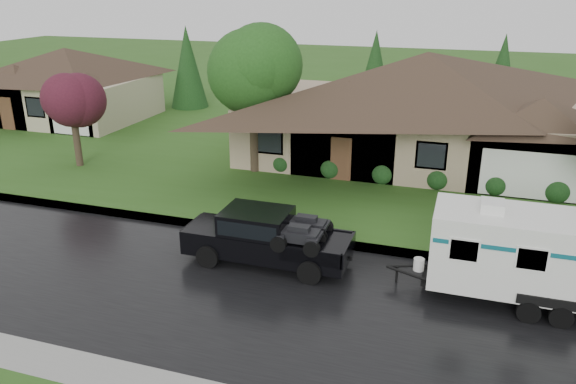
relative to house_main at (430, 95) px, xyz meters
The scene contains 11 objects.
ground 14.48m from the house_main, 99.41° to the right, with size 140.00×140.00×0.00m, color #2D571B.
road 16.40m from the house_main, 98.24° to the right, with size 140.00×8.00×0.01m, color black.
curb 12.32m from the house_main, 101.19° to the right, with size 140.00×0.50×0.15m, color gray.
lawn 4.36m from the house_main, 153.11° to the left, with size 140.00×26.00×0.15m, color #2D571B.
house_main is the anchor object (origin of this frame).
house_far 24.17m from the house_main, behind, with size 10.80×8.64×5.80m.
tree_left_green 9.39m from the house_main, 149.04° to the right, with size 4.31×4.31×7.14m.
tree_red 18.23m from the house_main, 158.14° to the right, with size 2.85×2.85×4.71m.
shrub_row 5.42m from the house_main, 93.69° to the right, with size 13.60×1.00×1.00m.
pickup_truck 14.49m from the house_main, 106.98° to the right, with size 5.64×2.14×1.88m.
travel_trailer 14.53m from the house_main, 71.20° to the right, with size 6.95×2.44×3.12m.
Camera 1 is at (4.28, -16.01, 9.07)m, focal length 35.00 mm.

